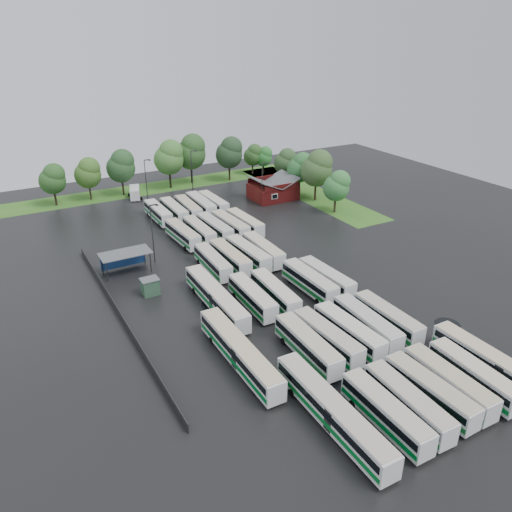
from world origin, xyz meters
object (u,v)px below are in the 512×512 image
artic_bus_east (498,368)px  brick_building (273,191)px  artic_bus_west_a (332,411)px  minibus (135,192)px

artic_bus_east → brick_building: bearing=80.1°
artic_bus_west_a → artic_bus_east: 21.25m
brick_building → artic_bus_west_a: (-32.94, -65.90, -0.05)m
brick_building → minibus: brick_building is taller
artic_bus_west_a → artic_bus_east: (20.94, -3.63, -0.06)m
artic_bus_east → minibus: bearing=100.7°
brick_building → artic_bus_west_a: brick_building is taller
brick_building → minibus: (-28.33, 16.36, -0.42)m
brick_building → minibus: bearing=150.0°
minibus → artic_bus_east: bearing=-63.0°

